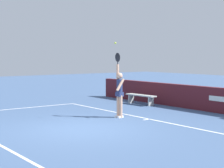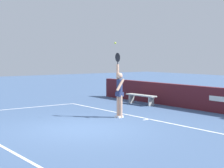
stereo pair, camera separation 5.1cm
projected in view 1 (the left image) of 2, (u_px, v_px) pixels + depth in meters
ground_plane at (82, 129)px, 11.41m from camera, size 60.00×60.00×0.00m
court_lines at (83, 128)px, 11.45m from camera, size 10.86×5.75×0.00m
back_wall at (207, 99)px, 15.02m from camera, size 13.84×0.27×1.01m
tennis_player at (119, 91)px, 13.43m from camera, size 0.43×0.38×2.40m
tennis_ball at (115, 43)px, 12.99m from camera, size 0.07×0.07×0.07m
courtside_bench_near at (141, 97)px, 17.07m from camera, size 1.72×0.47×0.46m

